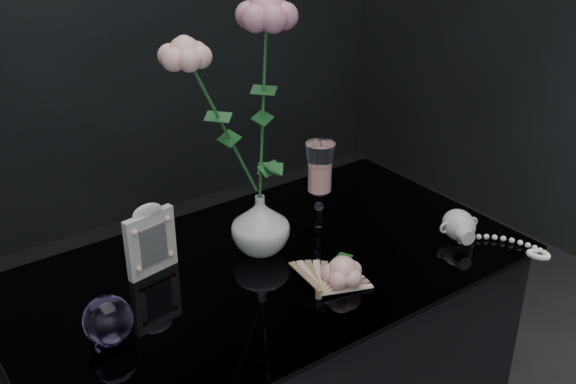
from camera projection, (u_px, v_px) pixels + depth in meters
vase at (260, 224)px, 1.39m from camera, size 0.16×0.16×0.13m
wine_glass at (319, 188)px, 1.46m from camera, size 0.07×0.07×0.21m
picture_frame at (150, 238)px, 1.32m from camera, size 0.13×0.11×0.15m
paperweight at (108, 320)px, 1.14m from camera, size 0.11×0.11×0.08m
paper_fan at (319, 293)px, 1.26m from camera, size 0.24×0.20×0.02m
loose_rose at (343, 271)px, 1.29m from camera, size 0.15×0.19×0.06m
pearl_jar at (459, 224)px, 1.45m from camera, size 0.29×0.30×0.07m
roses at (242, 100)px, 1.25m from camera, size 0.27×0.12×0.46m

